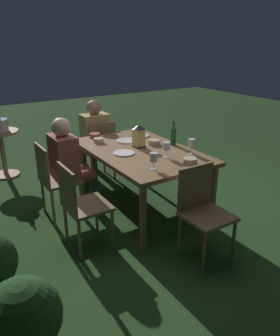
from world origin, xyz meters
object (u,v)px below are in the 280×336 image
dining_table (140,154)px  chair_head_near (203,208)px  bowl_bread (154,142)px  bowl_salad (99,140)px  chair_head_far (100,148)px  wine_glass_b (167,147)px  plate_c (141,135)px  side_table (2,146)px  bowl_olives (95,135)px  wine_glass_c (192,144)px  chair_side_right_a (80,203)px  green_bottle_on_table (173,136)px  chair_side_right_b (54,177)px  bowl_dip (190,161)px  potted_plant_by_hedge (25,331)px  lantern_centerpiece (139,135)px  wine_glass_a (153,158)px  plate_b (126,141)px  plate_a (124,153)px  person_in_rust (70,161)px

dining_table → chair_head_near: size_ratio=1.90×
bowl_bread → bowl_salad: (0.43, 0.53, -0.00)m
chair_head_far → wine_glass_b: (-1.46, -0.09, 0.39)m
wine_glass_b → plate_c: size_ratio=0.76×
plate_c → side_table: bearing=43.9°
bowl_olives → wine_glass_b: bearing=-163.9°
chair_head_near → wine_glass_c: bearing=-31.4°
chair_side_right_a → green_bottle_on_table: bearing=-76.7°
chair_side_right_b → bowl_olives: (0.34, -0.68, 0.30)m
bowl_dip → potted_plant_by_hedge: bowl_dip is taller
wine_glass_c → chair_side_right_a: bearing=87.4°
bowl_bread → bowl_olives: bearing=36.2°
lantern_centerpiece → wine_glass_c: lantern_centerpiece is taller
chair_side_right_a → wine_glass_a: 0.82m
bowl_salad → chair_side_right_b: bearing=101.1°
bowl_dip → potted_plant_by_hedge: size_ratio=0.19×
chair_side_right_a → bowl_olives: size_ratio=6.50×
chair_head_far → lantern_centerpiece: 1.07m
plate_b → bowl_salad: bearing=67.3°
chair_side_right_b → plate_a: (-0.40, -0.68, 0.28)m
green_bottle_on_table → wine_glass_a: green_bottle_on_table is taller
lantern_centerpiece → wine_glass_c: (-0.52, -0.35, -0.03)m
bowl_bread → person_in_rust: bearing=72.4°
lantern_centerpiece → plate_a: size_ratio=1.13×
chair_side_right_b → side_table: size_ratio=1.25×
bowl_bread → potted_plant_by_hedge: bearing=128.6°
bowl_bread → dining_table: bearing=105.7°
plate_a → chair_side_right_b: bearing=59.3°
person_in_rust → bowl_olives: (0.34, -0.49, 0.15)m
dining_table → chair_head_near: (-1.08, 0.00, -0.22)m
wine_glass_a → potted_plant_by_hedge: size_ratio=0.23×
chair_side_right_b → plate_c: size_ratio=3.92×
chair_side_right_a → wine_glass_a: (-0.22, -0.69, 0.39)m
lantern_centerpiece → green_bottle_on_table: green_bottle_on_table is taller
chair_head_far → chair_side_right_a: same height
chair_side_right_a → bowl_olives: bearing=-32.0°
chair_head_near → chair_side_right_a: size_ratio=1.00×
chair_head_far → chair_side_right_a: 1.71m
lantern_centerpiece → wine_glass_a: bearing=158.9°
chair_head_far → chair_side_right_a: bearing=147.9°
lantern_centerpiece → chair_head_far: bearing=2.4°
chair_head_far → plate_b: 0.77m
bowl_olives → bowl_salad: 0.23m
plate_a → bowl_olives: (0.75, -0.00, 0.02)m
green_bottle_on_table → wine_glass_c: size_ratio=1.72×
person_in_rust → bowl_bread: size_ratio=8.09×
plate_c → bowl_salad: 0.59m
chair_side_right_a → plate_a: bearing=-63.4°
green_bottle_on_table → plate_b: 0.59m
chair_side_right_b → side_table: (1.62, 0.24, -0.03)m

